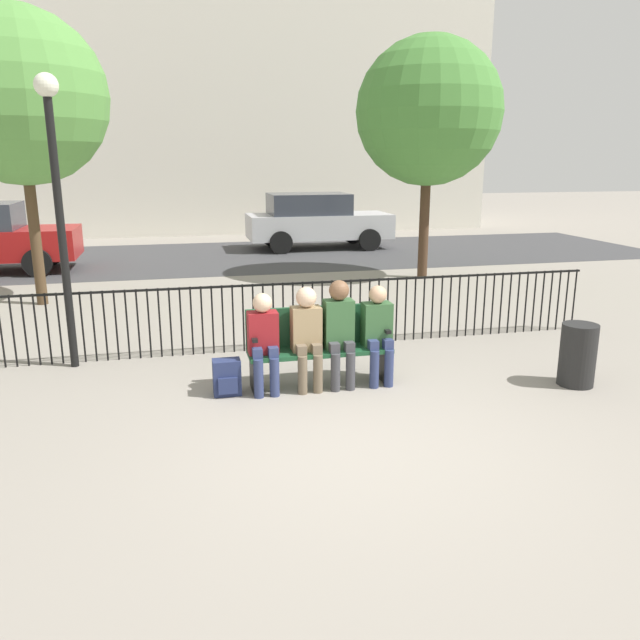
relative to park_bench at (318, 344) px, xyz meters
name	(u,v)px	position (x,y,z in m)	size (l,w,h in m)	color
ground_plane	(360,445)	(0.00, -1.73, -0.49)	(80.00, 80.00, 0.00)	gray
park_bench	(318,344)	(0.00, 0.00, 0.00)	(1.68, 0.45, 0.92)	#194728
seated_person_0	(264,337)	(-0.67, -0.13, 0.16)	(0.34, 0.39, 1.15)	navy
seated_person_1	(307,331)	(-0.17, -0.13, 0.19)	(0.34, 0.39, 1.20)	brown
seated_person_2	(339,327)	(0.22, -0.13, 0.22)	(0.34, 0.39, 1.26)	#3D3D42
seated_person_3	(378,329)	(0.69, -0.13, 0.17)	(0.34, 0.39, 1.18)	navy
backpack	(227,378)	(-1.10, -0.13, -0.29)	(0.31, 0.24, 0.41)	navy
fence_railing	(293,309)	(-0.02, 1.48, 0.07)	(9.01, 0.03, 0.95)	black
tree_0	(19,97)	(-4.02, 5.26, 3.13)	(2.98, 2.98, 5.12)	#4C3823
tree_1	(429,112)	(3.85, 6.16, 3.07)	(3.11, 3.11, 5.13)	#422D1E
lamp_post	(56,179)	(-2.93, 1.33, 1.88)	(0.28, 0.28, 3.58)	black
street_surface	(234,256)	(0.00, 10.27, -0.49)	(24.00, 6.00, 0.01)	#3D3D3F
parked_car_0	(316,220)	(2.56, 11.28, 0.35)	(4.20, 1.94, 1.62)	#B7B7BC
building_facade	(206,34)	(0.00, 18.27, 6.57)	(20.00, 6.00, 14.12)	beige
trash_bin	(578,355)	(2.96, -0.76, -0.12)	(0.42, 0.42, 0.74)	black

